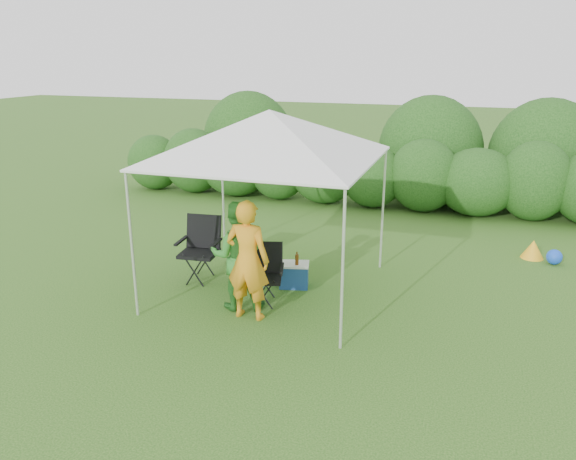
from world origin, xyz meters
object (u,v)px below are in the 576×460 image
(canopy, at_px, (269,135))
(chair_right, at_px, (265,269))
(man, at_px, (248,260))
(woman, at_px, (237,255))
(cooler, at_px, (294,275))
(chair_left, at_px, (201,244))

(canopy, relative_size, chair_right, 3.45)
(man, height_order, woman, man)
(canopy, bearing_deg, cooler, 32.49)
(woman, distance_m, cooler, 1.28)
(canopy, distance_m, woman, 1.84)
(chair_left, distance_m, cooler, 1.63)
(chair_right, bearing_deg, chair_left, 142.57)
(man, bearing_deg, canopy, -86.64)
(chair_left, height_order, man, man)
(cooler, bearing_deg, chair_left, 170.86)
(chair_right, height_order, chair_left, chair_left)
(woman, relative_size, cooler, 2.98)
(canopy, bearing_deg, chair_right, -80.19)
(chair_right, relative_size, man, 0.52)
(chair_right, distance_m, man, 0.69)
(chair_left, height_order, woman, woman)
(chair_left, height_order, cooler, chair_left)
(man, bearing_deg, chair_right, -92.26)
(cooler, bearing_deg, chair_right, -124.57)
(canopy, relative_size, woman, 1.91)
(chair_right, relative_size, cooler, 1.65)
(man, relative_size, cooler, 3.17)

